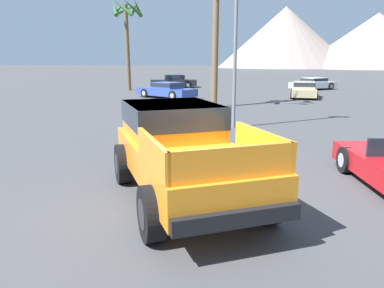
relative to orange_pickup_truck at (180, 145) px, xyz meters
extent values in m
plane|color=#424244|center=(0.24, 0.05, -1.07)|extent=(320.00, 320.00, 0.00)
cube|color=orange|center=(0.15, -0.30, -0.25)|extent=(3.94, 5.21, 0.63)
cube|color=orange|center=(-0.28, 0.56, 0.43)|extent=(2.59, 2.72, 0.73)
cube|color=#1E2833|center=(-0.28, 0.56, 0.56)|extent=(2.64, 2.78, 0.46)
cube|color=orange|center=(-0.10, -1.94, 0.31)|extent=(0.94, 1.76, 0.48)
cube|color=orange|center=(1.61, -1.08, 0.31)|extent=(0.94, 1.76, 0.48)
cube|color=orange|center=(1.17, -2.34, 0.31)|extent=(1.74, 0.93, 0.48)
cube|color=black|center=(-0.95, 1.90, -0.44)|extent=(1.81, 1.02, 0.24)
cube|color=black|center=(1.26, -2.51, -0.44)|extent=(1.81, 1.02, 0.24)
cylinder|color=black|center=(-1.44, 0.58, -0.62)|extent=(0.67, 0.94, 0.90)
cylinder|color=#232326|center=(-1.44, 0.58, -0.62)|extent=(0.50, 0.59, 0.50)
cylinder|color=black|center=(0.39, 1.50, -0.62)|extent=(0.67, 0.94, 0.90)
cylinder|color=#232326|center=(0.39, 1.50, -0.62)|extent=(0.50, 0.59, 0.50)
cylinder|color=black|center=(-0.09, -2.10, -0.62)|extent=(0.67, 0.94, 0.90)
cylinder|color=#232326|center=(-0.09, -2.10, -0.62)|extent=(0.50, 0.59, 0.50)
cylinder|color=black|center=(1.74, -1.18, -0.62)|extent=(0.67, 0.94, 0.90)
cylinder|color=#232326|center=(1.74, -1.18, -0.62)|extent=(0.50, 0.59, 0.50)
cylinder|color=black|center=(3.84, 2.11, -0.74)|extent=(0.31, 0.68, 0.65)
cylinder|color=#9E9EA3|center=(3.84, 2.11, -0.74)|extent=(0.28, 0.39, 0.36)
cube|color=tan|center=(5.55, 21.36, -0.64)|extent=(2.21, 4.27, 0.52)
cube|color=tan|center=(5.57, 21.46, -0.14)|extent=(1.70, 1.89, 0.47)
cube|color=#1E2833|center=(5.57, 21.46, -0.09)|extent=(1.74, 1.93, 0.28)
cylinder|color=black|center=(6.20, 20.00, -0.77)|extent=(0.30, 0.63, 0.61)
cylinder|color=#9E9EA3|center=(6.20, 20.00, -0.77)|extent=(0.27, 0.36, 0.34)
cylinder|color=black|center=(4.58, 20.21, -0.77)|extent=(0.30, 0.63, 0.61)
cylinder|color=#9E9EA3|center=(4.58, 20.21, -0.77)|extent=(0.27, 0.36, 0.34)
cylinder|color=black|center=(6.52, 22.52, -0.77)|extent=(0.30, 0.63, 0.61)
cylinder|color=#9E9EA3|center=(6.52, 22.52, -0.77)|extent=(0.27, 0.36, 0.34)
cylinder|color=black|center=(4.90, 22.72, -0.77)|extent=(0.30, 0.63, 0.61)
cylinder|color=#9E9EA3|center=(4.90, 22.72, -0.77)|extent=(0.27, 0.36, 0.34)
cube|color=#334C9E|center=(-4.50, 19.73, -0.63)|extent=(4.83, 3.89, 0.54)
cube|color=#334C9E|center=(-4.40, 19.67, -0.14)|extent=(2.45, 2.32, 0.43)
cube|color=#1E2833|center=(-4.40, 19.67, -0.09)|extent=(2.50, 2.37, 0.26)
cylinder|color=black|center=(-6.15, 19.76, -0.75)|extent=(0.66, 0.52, 0.64)
cylinder|color=#9E9EA3|center=(-6.15, 19.76, -0.75)|extent=(0.42, 0.38, 0.35)
cylinder|color=black|center=(-5.28, 21.19, -0.75)|extent=(0.66, 0.52, 0.64)
cylinder|color=#9E9EA3|center=(-5.28, 21.19, -0.75)|extent=(0.42, 0.38, 0.35)
cylinder|color=black|center=(-3.72, 18.27, -0.75)|extent=(0.66, 0.52, 0.64)
cylinder|color=#9E9EA3|center=(-3.72, 18.27, -0.75)|extent=(0.42, 0.38, 0.35)
cylinder|color=black|center=(-2.85, 19.70, -0.75)|extent=(0.66, 0.52, 0.64)
cylinder|color=#9E9EA3|center=(-2.85, 19.70, -0.75)|extent=(0.42, 0.38, 0.35)
cube|color=white|center=(7.46, 28.91, -0.63)|extent=(4.61, 4.18, 0.51)
cube|color=white|center=(7.55, 28.98, -0.17)|extent=(2.44, 2.38, 0.40)
cube|color=#1E2833|center=(7.55, 28.98, -0.13)|extent=(2.49, 2.44, 0.24)
cylinder|color=black|center=(6.89, 27.38, -0.74)|extent=(0.66, 0.59, 0.67)
cylinder|color=#9E9EA3|center=(6.89, 27.38, -0.74)|extent=(0.43, 0.41, 0.37)
cylinder|color=black|center=(5.85, 28.69, -0.74)|extent=(0.66, 0.59, 0.67)
cylinder|color=#9E9EA3|center=(5.85, 28.69, -0.74)|extent=(0.43, 0.41, 0.37)
cylinder|color=black|center=(9.08, 29.13, -0.74)|extent=(0.66, 0.59, 0.67)
cylinder|color=#9E9EA3|center=(9.08, 29.13, -0.74)|extent=(0.43, 0.41, 0.37)
cylinder|color=black|center=(8.03, 30.44, -0.74)|extent=(0.66, 0.59, 0.67)
cylinder|color=#9E9EA3|center=(8.03, 30.44, -0.74)|extent=(0.43, 0.41, 0.37)
cube|color=#232328|center=(-5.95, 29.91, -0.60)|extent=(4.83, 2.83, 0.61)
cube|color=#232328|center=(-5.84, 29.94, -0.06)|extent=(2.23, 1.96, 0.47)
cube|color=#1E2833|center=(-5.84, 29.94, 0.00)|extent=(2.28, 2.00, 0.28)
cylinder|color=black|center=(-7.10, 28.75, -0.76)|extent=(0.65, 0.37, 0.62)
cylinder|color=#9E9EA3|center=(-7.10, 28.75, -0.76)|extent=(0.39, 0.31, 0.34)
cylinder|color=black|center=(-7.53, 30.35, -0.76)|extent=(0.65, 0.37, 0.62)
cylinder|color=#9E9EA3|center=(-7.53, 30.35, -0.76)|extent=(0.39, 0.31, 0.34)
cylinder|color=black|center=(-4.38, 29.47, -0.76)|extent=(0.65, 0.37, 0.62)
cylinder|color=#9E9EA3|center=(-4.38, 29.47, -0.76)|extent=(0.39, 0.31, 0.34)
cylinder|color=black|center=(-4.80, 31.07, -0.76)|extent=(0.65, 0.37, 0.62)
cylinder|color=#9E9EA3|center=(-4.80, 31.07, -0.76)|extent=(0.39, 0.31, 0.34)
cylinder|color=slate|center=(0.83, 8.12, 2.91)|extent=(0.14, 0.14, 7.96)
cylinder|color=brown|center=(-0.54, 15.04, 3.01)|extent=(0.36, 1.15, 8.16)
cylinder|color=brown|center=(-9.29, 25.85, 2.65)|extent=(0.36, 0.63, 7.46)
cone|color=#2D6028|center=(-8.28, 25.95, 6.07)|extent=(0.42, 1.90, 1.42)
cone|color=#2D6028|center=(-8.70, 26.52, 6.15)|extent=(1.30, 1.39, 1.16)
cone|color=#2D6028|center=(-9.54, 27.04, 6.15)|extent=(2.16, 0.85, 1.18)
cone|color=#2D6028|center=(-10.01, 26.24, 6.13)|extent=(0.82, 1.48, 1.20)
cone|color=#2D6028|center=(-10.21, 25.50, 6.02)|extent=(1.18, 1.79, 1.58)
cone|color=#2D6028|center=(-9.33, 24.93, 6.03)|extent=(1.92, 0.43, 1.55)
cone|color=#2D6028|center=(-8.54, 25.21, 6.04)|extent=(1.65, 1.63, 1.55)
cone|color=gray|center=(43.59, 124.09, 6.79)|extent=(53.48, 53.48, 15.73)
cone|color=gray|center=(13.37, 122.61, 8.62)|extent=(43.83, 43.83, 19.38)
cone|color=gray|center=(40.00, 116.91, 7.10)|extent=(46.08, 46.08, 16.35)
camera|label=1|loc=(1.32, -7.40, 1.73)|focal=35.00mm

